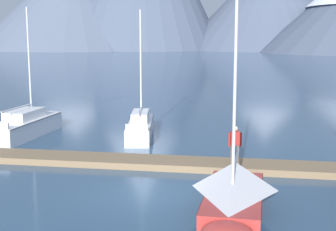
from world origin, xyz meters
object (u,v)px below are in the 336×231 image
sailboat_second_berth (141,125)px  person_on_dock (235,143)px  sailboat_nearest_berth (27,124)px  sailboat_mid_dock_port (234,193)px

sailboat_second_berth → person_on_dock: (5.21, -7.16, 0.66)m
sailboat_second_berth → sailboat_nearest_berth: bearing=-175.5°
person_on_dock → sailboat_mid_dock_port: bearing=-92.9°
sailboat_mid_dock_port → person_on_dock: sailboat_mid_dock_port is taller
sailboat_nearest_berth → sailboat_mid_dock_port: size_ratio=0.93×
sailboat_nearest_berth → person_on_dock: (11.94, -6.62, 0.62)m
sailboat_nearest_berth → person_on_dock: bearing=-29.0°
sailboat_mid_dock_port → person_on_dock: 5.46m
sailboat_nearest_berth → sailboat_second_berth: (6.74, 0.54, -0.04)m
sailboat_mid_dock_port → sailboat_nearest_berth: bearing=134.1°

